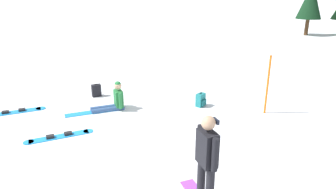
# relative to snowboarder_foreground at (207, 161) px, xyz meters

# --- Properties ---
(ground_plane) EXTENTS (800.00, 800.00, 0.00)m
(ground_plane) POSITION_rel_snowboarder_foreground_xyz_m (-2.51, 1.49, -0.93)
(ground_plane) COLOR white
(snowboarder_foreground) EXTENTS (1.37, 1.22, 1.76)m
(snowboarder_foreground) POSITION_rel_snowboarder_foreground_xyz_m (0.00, 0.00, 0.00)
(snowboarder_foreground) COLOR #993FD8
(snowboarder_foreground) RESTS_ON ground_plane
(snowboarder_midground) EXTENTS (1.45, 1.61, 0.94)m
(snowboarder_midground) POSITION_rel_snowboarder_foreground_xyz_m (-4.30, 2.90, -0.61)
(snowboarder_midground) COLOR #335184
(snowboarder_midground) RESTS_ON ground_plane
(loose_snowboard_far_spare) EXTENTS (1.38, 1.66, 0.09)m
(loose_snowboard_far_spare) POSITION_rel_snowboarder_foreground_xyz_m (-6.92, 1.21, -0.91)
(loose_snowboard_far_spare) COLOR #1E8CD8
(loose_snowboard_far_spare) RESTS_ON ground_plane
(loose_snowboard_near_right) EXTENTS (1.28, 1.57, 0.09)m
(loose_snowboard_near_right) POSITION_rel_snowboarder_foreground_xyz_m (-4.37, 0.69, -0.91)
(loose_snowboard_near_right) COLOR #1E8CD8
(loose_snowboard_near_right) RESTS_ON ground_plane
(backpack_black) EXTENTS (0.37, 0.38, 0.47)m
(backpack_black) POSITION_rel_snowboarder_foreground_xyz_m (-5.65, 3.65, -0.72)
(backpack_black) COLOR black
(backpack_black) RESTS_ON ground_plane
(backpack_teal) EXTENTS (0.30, 0.35, 0.47)m
(backpack_teal) POSITION_rel_snowboarder_foreground_xyz_m (-1.92, 4.51, -0.72)
(backpack_teal) COLOR #1E7A7F
(backpack_teal) RESTS_ON ground_plane
(trail_marker_pole) EXTENTS (0.06, 0.06, 1.84)m
(trail_marker_pole) POSITION_rel_snowboarder_foreground_xyz_m (0.08, 4.92, -0.01)
(trail_marker_pole) COLOR orange
(trail_marker_pole) RESTS_ON ground_plane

